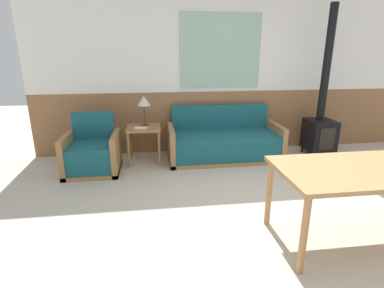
% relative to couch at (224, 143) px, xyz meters
% --- Properties ---
extents(ground_plane, '(16.00, 16.00, 0.00)m').
position_rel_couch_xyz_m(ground_plane, '(0.37, -2.12, -0.27)').
color(ground_plane, beige).
extents(wall_back, '(7.20, 0.09, 2.70)m').
position_rel_couch_xyz_m(wall_back, '(0.35, 0.51, 1.11)').
color(wall_back, '#8E603D').
rests_on(wall_back, ground_plane).
extents(couch, '(1.87, 0.85, 0.86)m').
position_rel_couch_xyz_m(couch, '(0.00, 0.00, 0.00)').
color(couch, '#9E7042').
rests_on(couch, ground_plane).
extents(armchair, '(0.79, 0.74, 0.86)m').
position_rel_couch_xyz_m(armchair, '(-2.11, -0.31, 0.01)').
color(armchair, '#9E7042').
rests_on(armchair, ground_plane).
extents(side_table, '(0.54, 0.54, 0.59)m').
position_rel_couch_xyz_m(side_table, '(-1.34, 0.02, 0.23)').
color(side_table, '#9E7042').
rests_on(side_table, ground_plane).
extents(table_lamp, '(0.22, 0.22, 0.49)m').
position_rel_couch_xyz_m(table_lamp, '(-1.31, 0.11, 0.72)').
color(table_lamp, '#4C3823').
rests_on(table_lamp, side_table).
extents(book_stack, '(0.22, 0.15, 0.02)m').
position_rel_couch_xyz_m(book_stack, '(-1.38, -0.07, 0.34)').
color(book_stack, white).
rests_on(book_stack, side_table).
extents(dining_table, '(1.91, 0.87, 0.75)m').
position_rel_couch_xyz_m(dining_table, '(0.88, -2.44, 0.42)').
color(dining_table, '#B27F4C').
rests_on(dining_table, ground_plane).
extents(wood_stove, '(0.44, 0.50, 2.49)m').
position_rel_couch_xyz_m(wood_stove, '(1.69, -0.05, 0.35)').
color(wood_stove, black).
rests_on(wood_stove, ground_plane).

